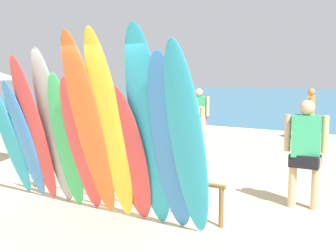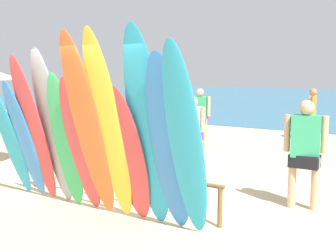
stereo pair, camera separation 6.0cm
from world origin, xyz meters
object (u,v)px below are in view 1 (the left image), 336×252
Objects in this scene: beachgoer_photographing at (305,147)px; surfboard_grey_3 at (53,128)px; surfboard_green_4 at (66,142)px; surfboard_teal_11 at (188,144)px; beach_chair_red at (86,137)px; surfboard_blue_1 at (24,141)px; beachgoer_midbeach at (192,127)px; surfboard_rack at (115,174)px; surfboard_orange_6 at (90,128)px; surfboard_blue_10 at (171,145)px; beach_chair_blue at (45,146)px; surfboard_red_5 at (81,146)px; surfboard_red_8 at (130,156)px; beach_chair_striped at (36,139)px; surfboard_teal_9 at (149,130)px; surfboard_yellow_7 at (110,129)px; surfboard_teal_0 at (11,142)px; beachgoer_strolling at (311,110)px; beachgoer_by_water at (199,113)px; surfboard_red_2 at (34,131)px.

surfboard_grey_3 is at bearing 16.72° from beachgoer_photographing.
surfboard_grey_3 reaches higher than surfboard_green_4.
surfboard_teal_11 reaches higher than beach_chair_red.
beachgoer_midbeach is (1.27, 3.56, -0.09)m from surfboard_blue_1.
surfboard_rack is 4.90× the size of beach_chair_red.
surfboard_blue_10 is (1.27, 0.13, -0.15)m from surfboard_orange_6.
surfboard_grey_3 is at bearing -63.53° from beach_chair_blue.
surfboard_red_5 is 1.06× the size of surfboard_red_8.
surfboard_red_8 is at bearing -51.14° from beach_chair_striped.
surfboard_red_5 is 1.30m from surfboard_teal_9.
surfboard_red_8 is (0.90, 0.01, -0.06)m from surfboard_red_5.
surfboard_yellow_7 reaches higher than beach_chair_striped.
surfboard_red_8 is 2.77m from beachgoer_photographing.
surfboard_teal_11 is at bearing 2.92° from surfboard_blue_1.
surfboard_teal_0 is 0.98× the size of surfboard_red_8.
surfboard_blue_1 is 9.30m from beachgoer_strolling.
surfboard_teal_11 is (1.73, -0.70, 0.77)m from surfboard_rack.
surfboard_teal_9 reaches higher than surfboard_teal_0.
surfboard_grey_3 reaches higher than surfboard_teal_0.
beachgoer_strolling is at bearing 32.13° from beach_chair_blue.
beach_chair_striped is at bearing 151.08° from surfboard_teal_9.
beachgoer_by_water is at bearing 114.83° from surfboard_teal_11.
surfboard_teal_11 is (2.52, -0.14, 0.00)m from surfboard_grey_3.
beach_chair_striped is (-2.91, -3.55, -0.54)m from beachgoer_by_water.
surfboard_red_8 is at bearing 0.97° from surfboard_grey_3.
surfboard_red_5 is at bearing -40.07° from beach_chair_red.
surfboard_blue_10 reaches higher than beachgoer_midbeach.
surfboard_blue_10 is at bearing -48.04° from beach_chair_blue.
surfboard_teal_0 is at bearing 148.51° from beachgoer_strolling.
surfboard_blue_10 reaches higher than surfboard_rack.
surfboard_blue_1 is 0.96× the size of surfboard_green_4.
surfboard_red_8 is at bearing 106.25° from beachgoer_midbeach.
surfboard_blue_1 is 1.22× the size of beachgoer_photographing.
surfboard_orange_6 is (1.58, -0.13, 0.34)m from surfboard_blue_1.
surfboard_rack is 1.79× the size of surfboard_red_5.
beach_chair_red is at bearing -27.75° from beachgoer_photographing.
surfboard_teal_9 is at bearing 39.31° from beachgoer_photographing.
surfboard_orange_6 reaches higher than surfboard_teal_0.
beachgoer_midbeach reaches higher than beach_chair_blue.
surfboard_red_2 is at bearing -64.13° from beach_chair_striped.
surfboard_green_4 is at bearing 175.48° from surfboard_teal_9.
surfboard_orange_6 is 1.37× the size of surfboard_red_8.
surfboard_grey_3 is (0.33, 0.09, 0.06)m from surfboard_red_2.
surfboard_rack is 3.07m from beachgoer_photographing.
surfboard_blue_10 is at bearing 45.35° from beachgoer_photographing.
surfboard_blue_1 is 0.82× the size of surfboard_grey_3.
surfboard_teal_9 is (0.35, -0.05, 0.39)m from surfboard_red_8.
surfboard_green_4 is 0.83× the size of surfboard_teal_11.
surfboard_blue_10 is 1.51× the size of beachgoer_strolling.
beachgoer_strolling is (1.12, 9.03, -0.41)m from surfboard_orange_6.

